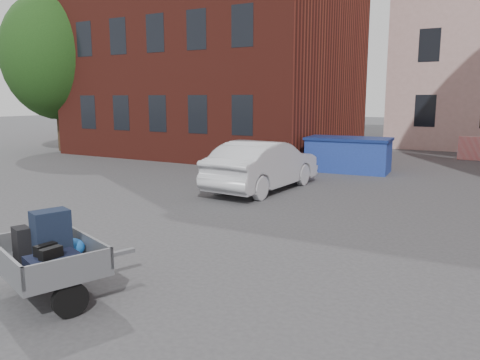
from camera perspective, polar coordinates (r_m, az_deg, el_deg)
The scene contains 7 objects.
ground at distance 8.51m, azimuth 3.64°, elevation -8.06°, with size 120.00×120.00×0.00m, color #38383A.
building_brick at distance 24.23m, azimuth -2.43°, elevation 20.33°, with size 12.00×10.00×14.00m, color #591E16.
far_building at distance 37.58m, azimuth -9.65°, elevation 11.90°, with size 6.00×6.00×8.00m, color maroon.
tree at distance 25.53m, azimuth -21.47°, elevation 15.00°, with size 5.28×5.28×8.30m.
trailer at distance 6.71m, azimuth -22.45°, elevation -8.35°, with size 1.88×1.98×1.20m.
dumpster at distance 17.35m, azimuth 13.04°, elevation 3.06°, with size 3.05×1.72×1.24m.
silver_car at distance 13.52m, azimuth 2.88°, elevation 1.80°, with size 1.51×4.34×1.43m, color #B9BBC2.
Camera 1 is at (3.48, -7.31, 2.63)m, focal length 35.00 mm.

